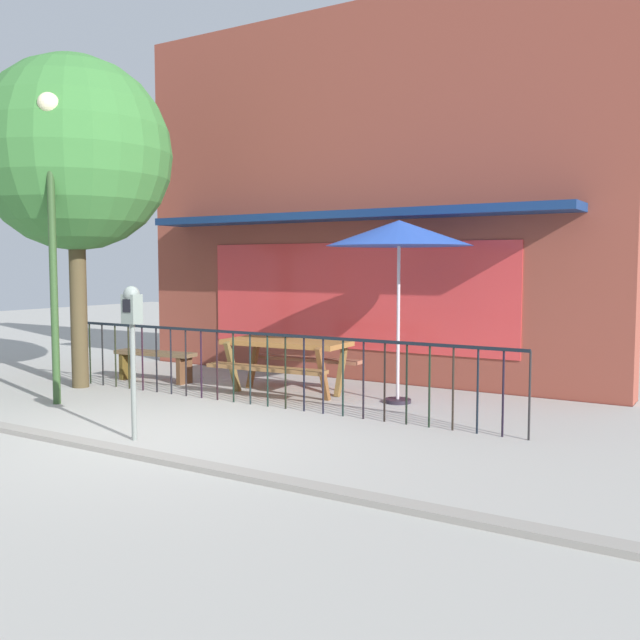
{
  "coord_description": "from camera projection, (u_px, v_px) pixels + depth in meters",
  "views": [
    {
      "loc": [
        5.53,
        -5.54,
        1.86
      ],
      "look_at": [
        0.7,
        2.3,
        1.13
      ],
      "focal_mm": 39.86,
      "sensor_mm": 36.0,
      "label": 1
    }
  ],
  "objects": [
    {
      "name": "patio_bench",
      "position": [
        155.0,
        359.0,
        11.24
      ],
      "size": [
        1.43,
        0.48,
        0.48
      ],
      "color": "brown",
      "rests_on": "ground"
    },
    {
      "name": "ground",
      "position": [
        155.0,
        435.0,
        7.74
      ],
      "size": [
        40.0,
        40.0,
        0.0
      ],
      "primitive_type": "plane",
      "color": "#A3A19B"
    },
    {
      "name": "curb_edge",
      "position": [
        102.0,
        450.0,
        7.12
      ],
      "size": [
        11.8,
        0.2,
        0.11
      ],
      "primitive_type": "cube",
      "color": "gray",
      "rests_on": "ground"
    },
    {
      "name": "patio_fence_front",
      "position": [
        259.0,
        356.0,
        9.3
      ],
      "size": [
        7.1,
        0.04,
        0.97
      ],
      "color": "black",
      "rests_on": "ground"
    },
    {
      "name": "street_lamp",
      "position": [
        51.0,
        204.0,
        9.26
      ],
      "size": [
        0.28,
        0.28,
        4.07
      ],
      "color": "#2C4924",
      "rests_on": "ground"
    },
    {
      "name": "picnic_table_left",
      "position": [
        286.0,
        352.0,
        10.13
      ],
      "size": [
        1.89,
        1.48,
        0.79
      ],
      "color": "#94602F",
      "rests_on": "ground"
    },
    {
      "name": "parking_meter_near",
      "position": [
        132.0,
        322.0,
        7.41
      ],
      "size": [
        0.18,
        0.17,
        1.63
      ],
      "color": "slate",
      "rests_on": "ground"
    },
    {
      "name": "street_tree",
      "position": [
        75.0,
        155.0,
        10.48
      ],
      "size": [
        2.85,
        2.85,
        4.91
      ],
      "color": "#473B25",
      "rests_on": "ground"
    },
    {
      "name": "patio_umbrella",
      "position": [
        399.0,
        234.0,
        9.36
      ],
      "size": [
        1.94,
        1.94,
        2.44
      ],
      "color": "#251D28",
      "rests_on": "ground"
    },
    {
      "name": "pub_storefront",
      "position": [
        359.0,
        197.0,
        11.43
      ],
      "size": [
        8.43,
        1.23,
        5.94
      ],
      "color": "#51211B",
      "rests_on": "ground"
    }
  ]
}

